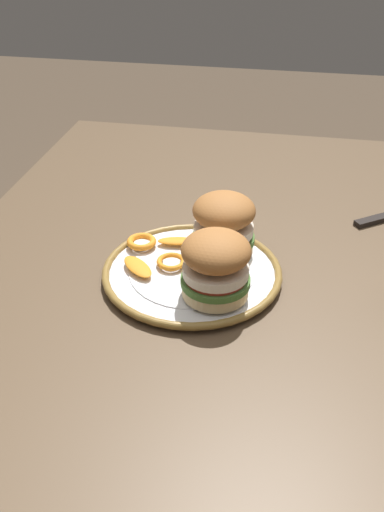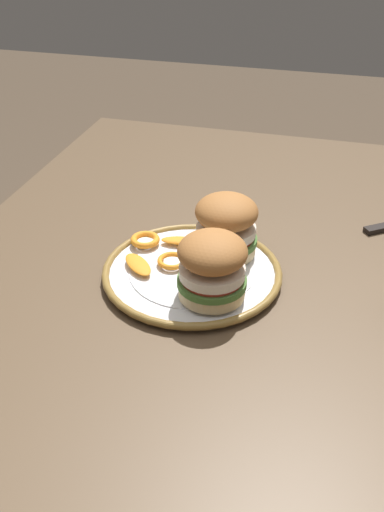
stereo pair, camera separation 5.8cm
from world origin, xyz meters
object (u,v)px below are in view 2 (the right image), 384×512
object	(u,v)px
dining_table	(223,322)
sandwich_half_left	(226,225)
dinner_plate	(192,272)
sandwich_half_right	(209,265)

from	to	relation	value
dining_table	sandwich_half_left	world-z (taller)	sandwich_half_left
dining_table	dinner_plate	world-z (taller)	dinner_plate
sandwich_half_left	sandwich_half_right	xyz separation A→B (m)	(-0.12, -0.00, 0.00)
dining_table	sandwich_half_right	size ratio (longest dim) A/B	11.64
dinner_plate	sandwich_half_left	world-z (taller)	sandwich_half_left
dining_table	sandwich_half_left	size ratio (longest dim) A/B	11.91
sandwich_half_left	sandwich_half_right	distance (m)	0.12
sandwich_half_left	dining_table	bearing A→B (deg)	-166.89
dinner_plate	sandwich_half_left	distance (m)	0.09
sandwich_half_left	sandwich_half_right	bearing A→B (deg)	-179.52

